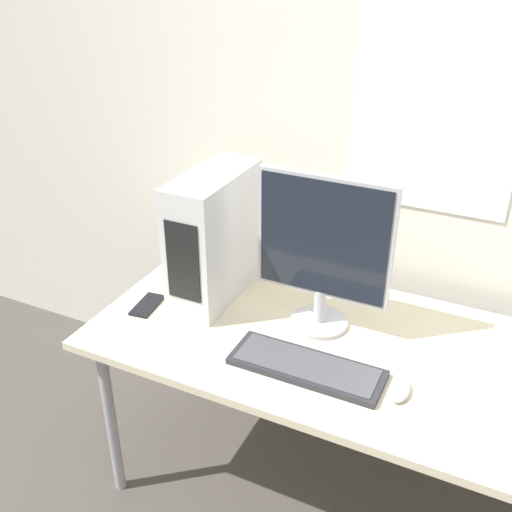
{
  "coord_description": "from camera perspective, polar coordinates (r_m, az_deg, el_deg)",
  "views": [
    {
      "loc": [
        0.23,
        -1.12,
        1.86
      ],
      "look_at": [
        -0.5,
        0.39,
        0.95
      ],
      "focal_mm": 42.0,
      "sensor_mm": 36.0,
      "label": 1
    }
  ],
  "objects": [
    {
      "name": "mouse",
      "position": [
        1.78,
        13.61,
        -12.39
      ],
      "size": [
        0.05,
        0.1,
        0.03
      ],
      "color": "#B2B2B7",
      "rests_on": "desk"
    },
    {
      "name": "pc_tower",
      "position": [
        2.07,
        -3.98,
        1.9
      ],
      "size": [
        0.17,
        0.41,
        0.46
      ],
      "color": "silver",
      "rests_on": "desk"
    },
    {
      "name": "keyboard",
      "position": [
        1.82,
        4.84,
        -10.47
      ],
      "size": [
        0.46,
        0.16,
        0.02
      ],
      "color": "#28282D",
      "rests_on": "desk"
    },
    {
      "name": "cell_phone",
      "position": [
        2.14,
        -10.31,
        -4.62
      ],
      "size": [
        0.08,
        0.15,
        0.01
      ],
      "rotation": [
        0.0,
        0.0,
        0.11
      ],
      "color": "black",
      "rests_on": "desk"
    },
    {
      "name": "monitor_main",
      "position": [
        1.87,
        6.43,
        0.77
      ],
      "size": [
        0.44,
        0.19,
        0.53
      ],
      "color": "#B7B7BC",
      "rests_on": "desk"
    },
    {
      "name": "desk",
      "position": [
        1.94,
        13.62,
        -10.59
      ],
      "size": [
        2.0,
        0.78,
        0.7
      ],
      "color": "beige",
      "rests_on": "ground_plane"
    },
    {
      "name": "wall_back",
      "position": [
        2.11,
        19.23,
        13.05
      ],
      "size": [
        8.0,
        0.07,
        2.7
      ],
      "color": "beige",
      "rests_on": "ground_plane"
    }
  ]
}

